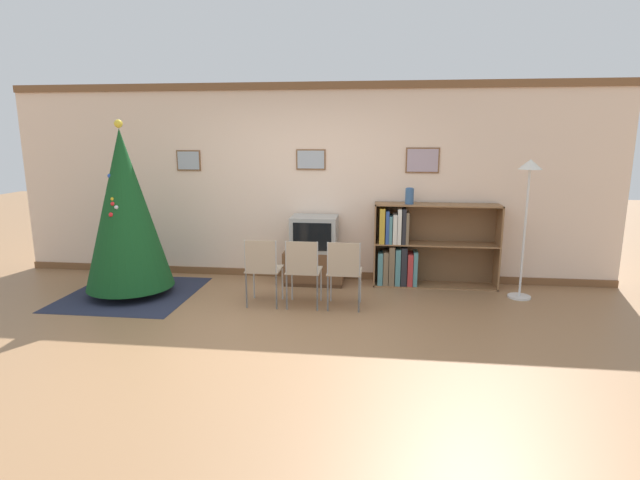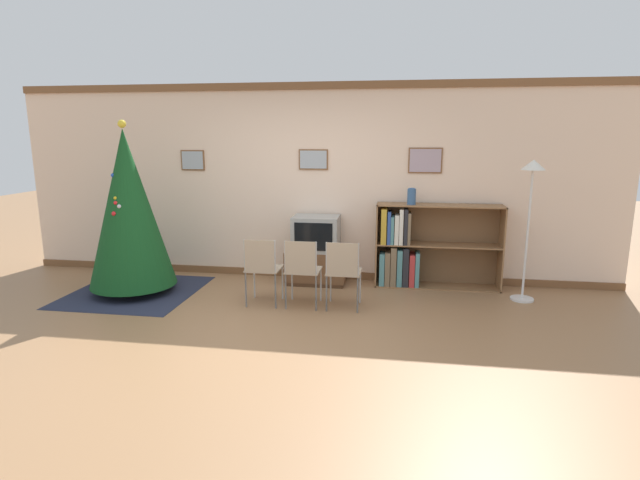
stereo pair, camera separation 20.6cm
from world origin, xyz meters
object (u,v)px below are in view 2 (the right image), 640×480
at_px(christmas_tree, 129,209).
at_px(tv_console, 316,267).
at_px(folding_chair_right, 343,270).
at_px(folding_chair_left, 262,267).
at_px(vase, 412,196).
at_px(folding_chair_center, 302,269).
at_px(standing_lamp, 531,194).
at_px(television, 316,233).
at_px(bookshelf, 415,249).

distance_m(christmas_tree, tv_console, 2.55).
bearing_deg(tv_console, folding_chair_right, -64.68).
relative_size(folding_chair_left, vase, 3.82).
xyz_separation_m(folding_chair_left, folding_chair_center, (0.48, 0.00, 0.00)).
bearing_deg(tv_console, christmas_tree, -161.00).
distance_m(folding_chair_left, folding_chair_right, 0.96).
relative_size(christmas_tree, standing_lamp, 1.26).
distance_m(christmas_tree, television, 2.43).
height_order(tv_console, folding_chair_center, folding_chair_center).
height_order(folding_chair_left, bookshelf, bookshelf).
bearing_deg(vase, folding_chair_left, -148.88).
bearing_deg(tv_console, standing_lamp, -7.17).
bearing_deg(bookshelf, standing_lamp, -16.89).
bearing_deg(tv_console, folding_chair_center, -90.00).
xyz_separation_m(folding_chair_left, folding_chair_right, (0.96, 0.00, 0.00)).
height_order(tv_console, standing_lamp, standing_lamp).
bearing_deg(standing_lamp, vase, 165.29).
distance_m(folding_chair_center, folding_chair_right, 0.48).
xyz_separation_m(television, folding_chair_right, (0.48, -1.02, -0.22)).
xyz_separation_m(folding_chair_right, bookshelf, (0.85, 1.09, 0.04)).
xyz_separation_m(folding_chair_center, standing_lamp, (2.64, 0.69, 0.85)).
height_order(folding_chair_center, folding_chair_right, same).
relative_size(television, standing_lamp, 0.36).
relative_size(television, folding_chair_center, 0.75).
relative_size(bookshelf, vase, 7.62).
xyz_separation_m(television, folding_chair_center, (0.00, -1.02, -0.22)).
distance_m(folding_chair_left, vase, 2.17).
distance_m(bookshelf, vase, 0.71).
bearing_deg(folding_chair_left, vase, 31.12).
height_order(christmas_tree, bookshelf, christmas_tree).
bearing_deg(bookshelf, folding_chair_center, -140.73).
bearing_deg(bookshelf, tv_console, -177.12).
distance_m(folding_chair_center, vase, 1.80).
relative_size(folding_chair_left, folding_chair_right, 1.00).
distance_m(folding_chair_center, standing_lamp, 2.86).
bearing_deg(television, standing_lamp, -7.11).
bearing_deg(vase, christmas_tree, -167.02).
distance_m(vase, standing_lamp, 1.44).
xyz_separation_m(bookshelf, standing_lamp, (1.32, -0.40, 0.81)).
distance_m(tv_console, standing_lamp, 2.88).
relative_size(christmas_tree, television, 3.53).
relative_size(folding_chair_center, folding_chair_right, 1.00).
distance_m(christmas_tree, folding_chair_center, 2.36).
relative_size(folding_chair_right, bookshelf, 0.50).
bearing_deg(tv_console, folding_chair_left, -115.32).
bearing_deg(tv_console, television, -90.00).
xyz_separation_m(christmas_tree, bookshelf, (3.60, 0.85, -0.58)).
relative_size(christmas_tree, folding_chair_center, 2.66).
distance_m(bookshelf, standing_lamp, 1.60).
bearing_deg(folding_chair_right, tv_console, 115.32).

